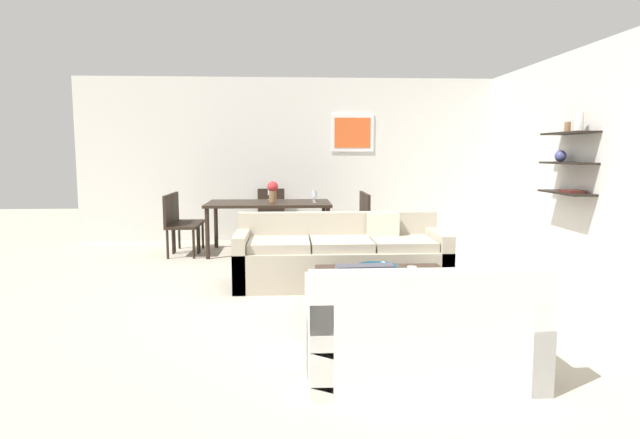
% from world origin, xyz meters
% --- Properties ---
extents(ground_plane, '(18.00, 18.00, 0.00)m').
position_xyz_m(ground_plane, '(0.00, 0.00, 0.00)').
color(ground_plane, '#BCB29E').
extents(back_wall_unit, '(8.40, 0.09, 2.70)m').
position_xyz_m(back_wall_unit, '(0.30, 3.53, 1.35)').
color(back_wall_unit, silver).
rests_on(back_wall_unit, ground).
extents(right_wall_shelf_unit, '(0.34, 8.20, 2.70)m').
position_xyz_m(right_wall_shelf_unit, '(3.03, 0.60, 1.35)').
color(right_wall_shelf_unit, silver).
rests_on(right_wall_shelf_unit, ground).
extents(sofa_beige, '(2.33, 0.90, 0.78)m').
position_xyz_m(sofa_beige, '(0.15, 0.34, 0.29)').
color(sofa_beige, '#B2A893').
rests_on(sofa_beige, ground).
extents(loveseat_white, '(1.47, 0.90, 0.78)m').
position_xyz_m(loveseat_white, '(0.41, -2.23, 0.29)').
color(loveseat_white, white).
rests_on(loveseat_white, ground).
extents(coffee_table, '(1.21, 0.94, 0.38)m').
position_xyz_m(coffee_table, '(0.43, -0.89, 0.19)').
color(coffee_table, '#38281E').
rests_on(coffee_table, ground).
extents(decorative_bowl, '(0.38, 0.38, 0.08)m').
position_xyz_m(decorative_bowl, '(0.37, -0.84, 0.42)').
color(decorative_bowl, navy).
rests_on(decorative_bowl, coffee_table).
extents(candle_jar, '(0.09, 0.09, 0.07)m').
position_xyz_m(candle_jar, '(0.68, -0.90, 0.42)').
color(candle_jar, silver).
rests_on(candle_jar, coffee_table).
extents(dining_table, '(1.80, 1.03, 0.75)m').
position_xyz_m(dining_table, '(-0.72, 2.34, 0.68)').
color(dining_table, black).
rests_on(dining_table, ground).
extents(dining_chair_left_far, '(0.44, 0.44, 0.88)m').
position_xyz_m(dining_chair_left_far, '(-2.03, 2.57, 0.50)').
color(dining_chair_left_far, black).
rests_on(dining_chair_left_far, ground).
extents(dining_chair_right_far, '(0.44, 0.44, 0.88)m').
position_xyz_m(dining_chair_right_far, '(0.58, 2.57, 0.50)').
color(dining_chair_right_far, black).
rests_on(dining_chair_right_far, ground).
extents(dining_chair_right_near, '(0.44, 0.44, 0.88)m').
position_xyz_m(dining_chair_right_near, '(0.58, 2.10, 0.50)').
color(dining_chair_right_near, black).
rests_on(dining_chair_right_near, ground).
extents(dining_chair_left_near, '(0.44, 0.44, 0.88)m').
position_xyz_m(dining_chair_left_near, '(-2.03, 2.10, 0.50)').
color(dining_chair_left_near, black).
rests_on(dining_chair_left_near, ground).
extents(dining_chair_head, '(0.44, 0.44, 0.88)m').
position_xyz_m(dining_chair_head, '(-0.72, 3.26, 0.50)').
color(dining_chair_head, black).
rests_on(dining_chair_head, ground).
extents(wine_glass_head, '(0.06, 0.06, 0.16)m').
position_xyz_m(wine_glass_head, '(-0.72, 2.79, 0.86)').
color(wine_glass_head, silver).
rests_on(wine_glass_head, dining_table).
extents(wine_glass_right_near, '(0.07, 0.07, 0.16)m').
position_xyz_m(wine_glass_right_near, '(-0.05, 2.21, 0.87)').
color(wine_glass_right_near, silver).
rests_on(wine_glass_right_near, dining_table).
extents(wine_glass_right_far, '(0.06, 0.06, 0.17)m').
position_xyz_m(wine_glass_right_far, '(-0.05, 2.46, 0.87)').
color(wine_glass_right_far, silver).
rests_on(wine_glass_right_far, dining_table).
extents(centerpiece_vase, '(0.16, 0.16, 0.31)m').
position_xyz_m(centerpiece_vase, '(-0.66, 2.34, 0.93)').
color(centerpiece_vase, olive).
rests_on(centerpiece_vase, dining_table).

